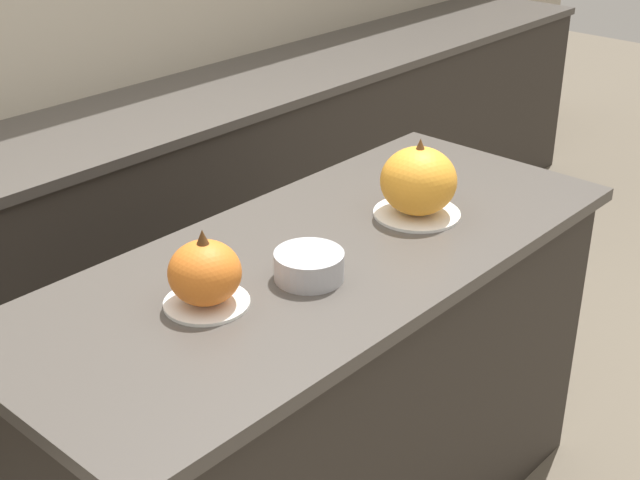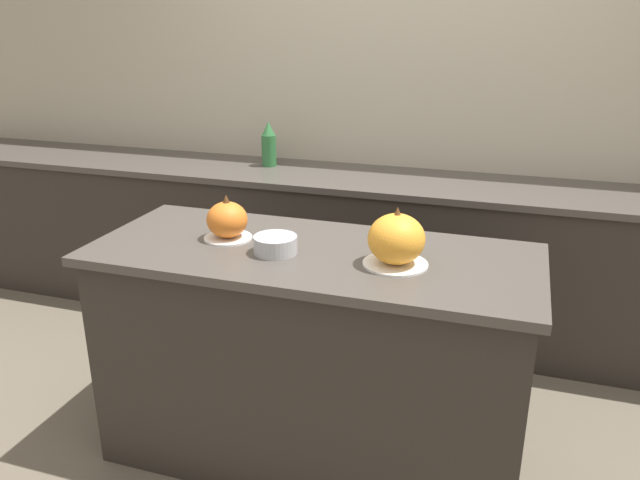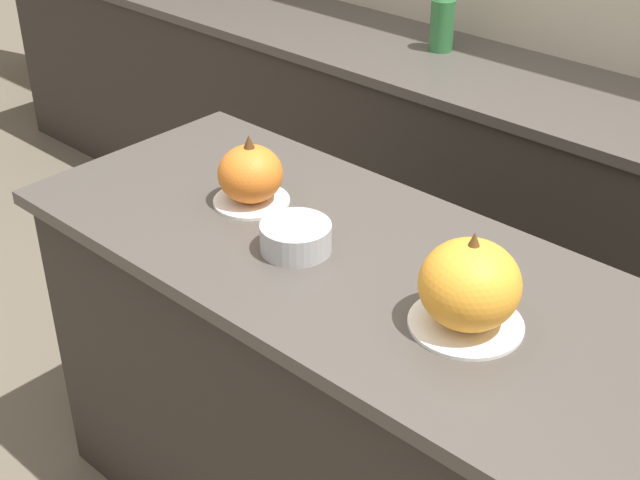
{
  "view_description": "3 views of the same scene",
  "coord_description": "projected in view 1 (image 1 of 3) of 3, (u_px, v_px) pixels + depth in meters",
  "views": [
    {
      "loc": [
        -1.42,
        -1.27,
        1.9
      ],
      "look_at": [
        -0.03,
        -0.02,
        0.96
      ],
      "focal_mm": 50.0,
      "sensor_mm": 36.0,
      "label": 1
    },
    {
      "loc": [
        0.7,
        -2.04,
        1.73
      ],
      "look_at": [
        0.02,
        0.03,
        0.94
      ],
      "focal_mm": 35.0,
      "sensor_mm": 36.0,
      "label": 2
    },
    {
      "loc": [
        1.07,
        -1.28,
        1.96
      ],
      "look_at": [
        -0.06,
        -0.05,
        0.95
      ],
      "focal_mm": 50.0,
      "sensor_mm": 36.0,
      "label": 3
    }
  ],
  "objects": [
    {
      "name": "pumpkin_cake_right",
      "position": [
        418.0,
        183.0,
        2.3
      ],
      "size": [
        0.23,
        0.23,
        0.21
      ],
      "color": "white",
      "rests_on": "kitchen_island"
    },
    {
      "name": "pumpkin_cake_left",
      "position": [
        205.0,
        275.0,
        1.89
      ],
      "size": [
        0.19,
        0.19,
        0.18
      ],
      "color": "white",
      "rests_on": "kitchen_island"
    },
    {
      "name": "back_counter",
      "position": [
        64.0,
        263.0,
        3.07
      ],
      "size": [
        6.0,
        0.6,
        0.89
      ],
      "color": "#2D2823",
      "rests_on": "ground_plane"
    },
    {
      "name": "mixing_bowl",
      "position": [
        309.0,
        266.0,
        2.02
      ],
      "size": [
        0.16,
        0.16,
        0.07
      ],
      "color": "#ADADB2",
      "rests_on": "kitchen_island"
    },
    {
      "name": "kitchen_island",
      "position": [
        322.0,
        404.0,
        2.35
      ],
      "size": [
        1.67,
        0.7,
        0.91
      ],
      "color": "#2D2823",
      "rests_on": "ground_plane"
    }
  ]
}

